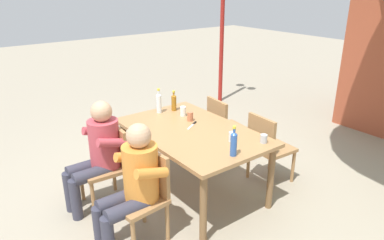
% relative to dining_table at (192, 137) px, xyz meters
% --- Properties ---
extents(ground_plane, '(24.00, 24.00, 0.00)m').
position_rel_dining_table_xyz_m(ground_plane, '(0.00, 0.00, -0.69)').
color(ground_plane, gray).
extents(dining_table, '(1.71, 1.08, 0.77)m').
position_rel_dining_table_xyz_m(dining_table, '(0.00, 0.00, 0.00)').
color(dining_table, '#A37547').
rests_on(dining_table, ground_plane).
extents(chair_near_right, '(0.48, 0.48, 0.87)m').
position_rel_dining_table_xyz_m(chair_near_right, '(0.38, -0.84, -0.20)').
color(chair_near_right, '#A37547').
rests_on(chair_near_right, ground_plane).
extents(chair_near_left, '(0.47, 0.47, 0.87)m').
position_rel_dining_table_xyz_m(chair_near_left, '(-0.38, -0.84, -0.20)').
color(chair_near_left, '#A37547').
rests_on(chair_near_left, ground_plane).
extents(chair_far_left, '(0.48, 0.48, 0.87)m').
position_rel_dining_table_xyz_m(chair_far_left, '(-0.39, 0.84, -0.20)').
color(chair_far_left, '#A37547').
rests_on(chair_far_left, ground_plane).
extents(chair_far_right, '(0.47, 0.47, 0.87)m').
position_rel_dining_table_xyz_m(chair_far_right, '(0.38, 0.84, -0.20)').
color(chair_far_right, '#A37547').
rests_on(chair_far_right, ground_plane).
extents(person_in_white_shirt, '(0.47, 0.61, 1.18)m').
position_rel_dining_table_xyz_m(person_in_white_shirt, '(0.38, -0.95, -0.03)').
color(person_in_white_shirt, orange).
rests_on(person_in_white_shirt, ground_plane).
extents(person_in_plaid_shirt, '(0.47, 0.61, 1.18)m').
position_rel_dining_table_xyz_m(person_in_plaid_shirt, '(-0.38, -0.95, -0.03)').
color(person_in_plaid_shirt, '#B7424C').
rests_on(person_in_plaid_shirt, ground_plane).
extents(bottle_amber, '(0.06, 0.06, 0.26)m').
position_rel_dining_table_xyz_m(bottle_amber, '(-0.65, 0.21, 0.20)').
color(bottle_amber, '#996019').
rests_on(bottle_amber, dining_table).
extents(bottle_clear, '(0.06, 0.06, 0.31)m').
position_rel_dining_table_xyz_m(bottle_clear, '(-0.70, 0.02, 0.22)').
color(bottle_clear, white).
rests_on(bottle_clear, dining_table).
extents(bottle_blue, '(0.06, 0.06, 0.30)m').
position_rel_dining_table_xyz_m(bottle_blue, '(0.73, -0.06, 0.21)').
color(bottle_blue, '#2D56A3').
rests_on(bottle_blue, dining_table).
extents(cup_glass, '(0.07, 0.07, 0.10)m').
position_rel_dining_table_xyz_m(cup_glass, '(0.48, 0.14, 0.13)').
color(cup_glass, silver).
rests_on(cup_glass, dining_table).
extents(cup_terracotta, '(0.07, 0.07, 0.11)m').
position_rel_dining_table_xyz_m(cup_terracotta, '(-0.24, 0.16, 0.14)').
color(cup_terracotta, '#BC6B47').
rests_on(cup_terracotta, dining_table).
extents(cup_white, '(0.07, 0.07, 0.12)m').
position_rel_dining_table_xyz_m(cup_white, '(-0.42, 0.18, 0.14)').
color(cup_white, white).
rests_on(cup_white, dining_table).
extents(cup_steel, '(0.07, 0.07, 0.09)m').
position_rel_dining_table_xyz_m(cup_steel, '(0.70, 0.38, 0.13)').
color(cup_steel, '#B2B7BC').
rests_on(cup_steel, dining_table).
extents(table_knife, '(0.14, 0.22, 0.01)m').
position_rel_dining_table_xyz_m(table_knife, '(-0.11, 0.09, 0.09)').
color(table_knife, silver).
rests_on(table_knife, dining_table).
extents(backpack_by_near_side, '(0.31, 0.26, 0.42)m').
position_rel_dining_table_xyz_m(backpack_by_near_side, '(-1.24, 0.50, -0.49)').
color(backpack_by_near_side, maroon).
rests_on(backpack_by_near_side, ground_plane).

